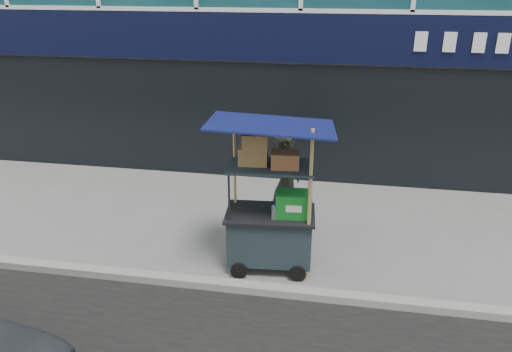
# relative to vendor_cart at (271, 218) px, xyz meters

# --- Properties ---
(ground) EXTENTS (80.00, 80.00, 0.00)m
(ground) POSITION_rel_vendor_cart_xyz_m (0.02, -0.50, -0.80)
(ground) COLOR slate
(ground) RESTS_ON ground
(curb) EXTENTS (80.00, 0.18, 0.12)m
(curb) POSITION_rel_vendor_cart_xyz_m (0.02, -0.70, -0.74)
(curb) COLOR gray
(curb) RESTS_ON ground
(vendor_cart) EXTENTS (1.78, 1.32, 2.28)m
(vendor_cart) POSITION_rel_vendor_cart_xyz_m (0.00, 0.00, 0.00)
(vendor_cart) COLOR black
(vendor_cart) RESTS_ON ground
(vendor_man) EXTENTS (0.53, 0.72, 1.81)m
(vendor_man) POSITION_rel_vendor_cart_xyz_m (0.09, 1.00, 0.11)
(vendor_man) COLOR black
(vendor_man) RESTS_ON ground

